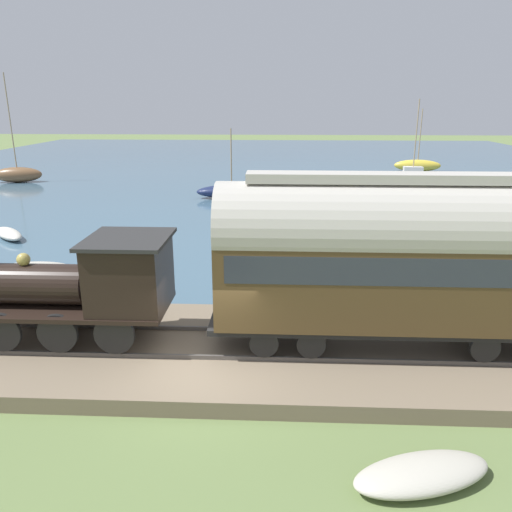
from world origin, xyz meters
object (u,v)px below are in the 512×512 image
Objects in this scene: steam_locomotive at (86,282)px; passenger_coach at (397,254)px; sailboat_navy at (232,191)px; sailboat_yellow at (417,165)px; rowboat_off_pier at (9,234)px; rowboat_far_out at (482,260)px; sailboat_brown at (18,174)px; rowboat_mid_harbor at (34,268)px; sailboat_gray at (412,176)px; beached_dinghy at (422,474)px.

passenger_coach is at bearing -90.00° from steam_locomotive.
sailboat_navy is 23.72m from sailboat_yellow.
sailboat_yellow is (40.18, -11.16, -2.52)m from passenger_coach.
sailboat_navy is 0.87× the size of sailboat_yellow.
rowboat_off_pier is 23.60m from rowboat_far_out.
sailboat_brown is 3.36× the size of rowboat_off_pier.
sailboat_yellow is 41.41m from rowboat_mid_harbor.
passenger_coach is at bearing 168.51° from sailboat_gray.
sailboat_brown is 3.35× the size of rowboat_far_out.
passenger_coach reaches higher than steam_locomotive.
passenger_coach is 21.53m from rowboat_off_pier.
passenger_coach is at bearing -149.69° from sailboat_brown.
steam_locomotive is 0.86× the size of sailboat_gray.
steam_locomotive is at bearing -98.38° from rowboat_off_pier.
passenger_coach is 3.55× the size of rowboat_far_out.
rowboat_far_out is at bearing 176.67° from sailboat_gray.
passenger_coach is at bearing -3.94° from beached_dinghy.
sailboat_yellow is 31.69m from rowboat_far_out.
sailboat_navy is at bearing -28.44° from rowboat_mid_harbor.
sailboat_brown is 1.48× the size of sailboat_yellow.
sailboat_navy reaches higher than rowboat_mid_harbor.
rowboat_off_pier is (-20.45, 26.23, -0.30)m from sailboat_gray.
rowboat_mid_harbor reaches higher than rowboat_off_pier.
sailboat_gray is 24.03m from rowboat_far_out.
steam_locomotive is 0.98× the size of sailboat_yellow.
sailboat_gray reaches higher than passenger_coach.
sailboat_yellow reaches higher than rowboat_mid_harbor.
rowboat_mid_harbor is (6.83, 5.04, -1.97)m from steam_locomotive.
sailboat_brown is at bearing 96.20° from sailboat_gray.
sailboat_yellow is at bearing -15.52° from passenger_coach.
steam_locomotive is at bearing 155.90° from sailboat_gray.
sailboat_gray is 0.77× the size of sailboat_brown.
sailboat_navy reaches higher than beached_dinghy.
sailboat_yellow is at bearing -14.02° from sailboat_gray.
rowboat_mid_harbor is at bearing 36.43° from steam_locomotive.
sailboat_gray is (32.77, -8.81, -2.60)m from passenger_coach.
sailboat_brown is at bearing 71.21° from rowboat_off_pier.
steam_locomotive is 2.21× the size of rowboat_far_out.
beached_dinghy is (-13.58, 6.25, -0.03)m from rowboat_far_out.
sailboat_gray is 33.26m from rowboat_off_pier.
beached_dinghy is at bearing -139.00° from rowboat_mid_harbor.
rowboat_far_out is (-31.26, 5.22, -0.39)m from sailboat_yellow.
sailboat_navy is (24.55, -1.67, -1.72)m from steam_locomotive.
sailboat_gray reaches higher than sailboat_yellow.
beached_dinghy is (-37.44, 9.13, -0.34)m from sailboat_gray.
sailboat_yellow is 2.26× the size of rowboat_far_out.
sailboat_yellow is 46.29m from beached_dinghy.
beached_dinghy is at bearing 169.84° from sailboat_gray.
sailboat_gray is 38.54m from beached_dinghy.
passenger_coach is 1.37× the size of sailboat_gray.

